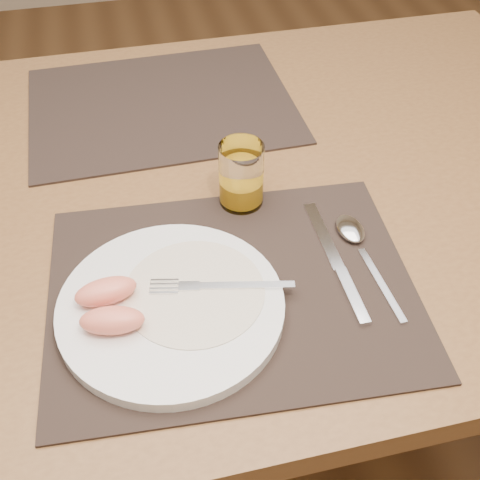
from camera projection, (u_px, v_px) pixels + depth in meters
name	position (u px, v px, depth m)	size (l,w,h in m)	color
ground	(215.00, 427.00, 1.43)	(5.00, 5.00, 0.00)	brown
table	(202.00, 222.00, 0.96)	(1.40, 0.90, 0.75)	brown
placemat_near	(232.00, 289.00, 0.75)	(0.45, 0.35, 0.00)	#2C211C
placemat_far	(162.00, 105.00, 1.05)	(0.45, 0.35, 0.00)	#2C211C
plate	(171.00, 307.00, 0.71)	(0.27, 0.27, 0.02)	white
plate_dressing	(194.00, 291.00, 0.72)	(0.17, 0.17, 0.00)	white
fork	(209.00, 286.00, 0.72)	(0.17, 0.05, 0.00)	silver
knife	(340.00, 269.00, 0.76)	(0.02, 0.22, 0.01)	silver
spoon	(355.00, 236.00, 0.80)	(0.04, 0.19, 0.01)	silver
juice_glass	(241.00, 178.00, 0.83)	(0.06, 0.06, 0.09)	white
grapefruit_wedges	(109.00, 306.00, 0.69)	(0.08, 0.09, 0.03)	#F68264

